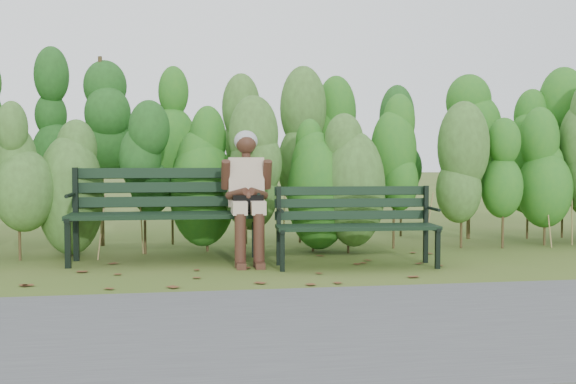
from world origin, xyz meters
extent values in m
plane|color=#3E5B1B|center=(0.00, 0.00, 0.00)|extent=(80.00, 80.00, 0.00)
cube|color=#474749|center=(0.00, -2.20, 0.01)|extent=(60.00, 2.50, 0.01)
cylinder|color=#47381E|center=(-2.75, 1.30, 0.40)|extent=(0.03, 0.03, 0.80)
ellipsoid|color=#296E21|center=(-2.75, 1.30, 1.04)|extent=(0.64, 0.64, 1.44)
cylinder|color=#47381E|center=(-2.14, 1.30, 0.40)|extent=(0.03, 0.03, 0.80)
ellipsoid|color=#296E21|center=(-2.14, 1.30, 1.04)|extent=(0.64, 0.64, 1.44)
cylinder|color=#47381E|center=(-1.53, 1.30, 0.40)|extent=(0.03, 0.03, 0.80)
ellipsoid|color=#296E21|center=(-1.53, 1.30, 1.04)|extent=(0.64, 0.64, 1.44)
cylinder|color=#47381E|center=(-0.92, 1.30, 0.40)|extent=(0.03, 0.03, 0.80)
ellipsoid|color=#296E21|center=(-0.92, 1.30, 1.04)|extent=(0.64, 0.64, 1.44)
cylinder|color=#47381E|center=(-0.31, 1.30, 0.40)|extent=(0.03, 0.03, 0.80)
ellipsoid|color=#296E21|center=(-0.31, 1.30, 1.04)|extent=(0.64, 0.64, 1.44)
cylinder|color=#47381E|center=(0.31, 1.30, 0.40)|extent=(0.03, 0.03, 0.80)
ellipsoid|color=#296E21|center=(0.31, 1.30, 1.04)|extent=(0.64, 0.64, 1.44)
cylinder|color=#47381E|center=(0.92, 1.30, 0.40)|extent=(0.03, 0.03, 0.80)
ellipsoid|color=#296E21|center=(0.92, 1.30, 1.04)|extent=(0.64, 0.64, 1.44)
cylinder|color=#47381E|center=(1.53, 1.30, 0.40)|extent=(0.03, 0.03, 0.80)
ellipsoid|color=#296E21|center=(1.53, 1.30, 1.04)|extent=(0.64, 0.64, 1.44)
cylinder|color=#47381E|center=(2.14, 1.30, 0.40)|extent=(0.03, 0.03, 0.80)
ellipsoid|color=#296E21|center=(2.14, 1.30, 1.04)|extent=(0.64, 0.64, 1.44)
cylinder|color=#47381E|center=(2.75, 1.30, 0.40)|extent=(0.03, 0.03, 0.80)
ellipsoid|color=#296E21|center=(2.75, 1.30, 1.04)|extent=(0.64, 0.64, 1.44)
cylinder|color=#47381E|center=(3.36, 1.30, 0.40)|extent=(0.03, 0.03, 0.80)
ellipsoid|color=#296E21|center=(3.36, 1.30, 1.04)|extent=(0.64, 0.64, 1.44)
cylinder|color=#47381E|center=(-2.69, 2.30, 0.55)|extent=(0.04, 0.04, 1.10)
ellipsoid|color=#1F4A1A|center=(-2.69, 2.30, 1.43)|extent=(0.70, 0.70, 1.98)
cylinder|color=#47381E|center=(-1.92, 2.30, 0.55)|extent=(0.04, 0.04, 1.10)
ellipsoid|color=#1F4A1A|center=(-1.92, 2.30, 1.43)|extent=(0.70, 0.70, 1.98)
cylinder|color=#47381E|center=(-1.15, 2.30, 0.55)|extent=(0.04, 0.04, 1.10)
ellipsoid|color=#1F4A1A|center=(-1.15, 2.30, 1.43)|extent=(0.70, 0.70, 1.98)
cylinder|color=#47381E|center=(-0.38, 2.30, 0.55)|extent=(0.04, 0.04, 1.10)
ellipsoid|color=#1F4A1A|center=(-0.38, 2.30, 1.43)|extent=(0.70, 0.70, 1.98)
cylinder|color=#47381E|center=(0.38, 2.30, 0.55)|extent=(0.04, 0.04, 1.10)
ellipsoid|color=#1F4A1A|center=(0.38, 2.30, 1.43)|extent=(0.70, 0.70, 1.98)
cylinder|color=#47381E|center=(1.15, 2.30, 0.55)|extent=(0.04, 0.04, 1.10)
ellipsoid|color=#1F4A1A|center=(1.15, 2.30, 1.43)|extent=(0.70, 0.70, 1.98)
cylinder|color=#47381E|center=(1.92, 2.30, 0.55)|extent=(0.04, 0.04, 1.10)
ellipsoid|color=#1F4A1A|center=(1.92, 2.30, 1.43)|extent=(0.70, 0.70, 1.98)
cylinder|color=#47381E|center=(2.69, 2.30, 0.55)|extent=(0.04, 0.04, 1.10)
ellipsoid|color=#1F4A1A|center=(2.69, 2.30, 1.43)|extent=(0.70, 0.70, 1.98)
cylinder|color=#47381E|center=(3.46, 2.30, 0.55)|extent=(0.04, 0.04, 1.10)
ellipsoid|color=#1F4A1A|center=(3.46, 2.30, 1.43)|extent=(0.70, 0.70, 1.98)
cylinder|color=#47381E|center=(4.22, 2.30, 0.55)|extent=(0.04, 0.04, 1.10)
ellipsoid|color=#1F4A1A|center=(4.22, 2.30, 1.43)|extent=(0.70, 0.70, 1.98)
cube|color=brown|center=(-0.67, -0.91, 0.00)|extent=(0.11, 0.10, 0.01)
cube|color=brown|center=(1.66, -0.25, 0.00)|extent=(0.10, 0.09, 0.01)
cube|color=brown|center=(-2.28, -0.51, 0.00)|extent=(0.11, 0.11, 0.01)
cube|color=brown|center=(-0.62, 0.71, 0.00)|extent=(0.11, 0.10, 0.01)
cube|color=brown|center=(-2.60, -0.42, 0.00)|extent=(0.11, 0.11, 0.01)
cube|color=brown|center=(-0.77, -0.82, 0.00)|extent=(0.11, 0.10, 0.01)
cube|color=brown|center=(1.47, 0.77, 0.00)|extent=(0.11, 0.11, 0.01)
cube|color=brown|center=(-1.91, -0.12, 0.00)|extent=(0.11, 0.11, 0.01)
cube|color=brown|center=(0.04, 0.14, 0.00)|extent=(0.08, 0.10, 0.01)
cube|color=brown|center=(0.77, -1.12, 0.00)|extent=(0.11, 0.11, 0.01)
cube|color=brown|center=(2.07, -0.60, 0.00)|extent=(0.11, 0.11, 0.01)
cube|color=brown|center=(1.19, 0.16, 0.00)|extent=(0.11, 0.11, 0.01)
cube|color=brown|center=(-0.23, -1.09, 0.00)|extent=(0.10, 0.08, 0.01)
cube|color=brown|center=(1.59, -0.51, 0.00)|extent=(0.10, 0.11, 0.01)
cube|color=brown|center=(-1.34, -0.20, 0.00)|extent=(0.09, 0.11, 0.01)
cube|color=brown|center=(-0.69, 0.13, 0.00)|extent=(0.09, 0.07, 0.01)
cube|color=brown|center=(1.72, -1.02, 0.00)|extent=(0.11, 0.09, 0.01)
cube|color=brown|center=(-0.12, 0.67, 0.00)|extent=(0.11, 0.10, 0.01)
cube|color=brown|center=(-1.03, -0.23, 0.00)|extent=(0.11, 0.10, 0.01)
cube|color=brown|center=(1.26, 0.96, 0.00)|extent=(0.11, 0.11, 0.01)
cube|color=brown|center=(-2.42, 0.46, 0.00)|extent=(0.11, 0.11, 0.01)
cube|color=brown|center=(-0.87, -0.95, 0.00)|extent=(0.11, 0.10, 0.01)
cube|color=brown|center=(-1.36, -0.44, 0.00)|extent=(0.11, 0.10, 0.01)
cube|color=black|center=(-1.24, 0.50, 0.50)|extent=(1.99, 0.16, 0.04)
cube|color=black|center=(-1.24, 0.64, 0.50)|extent=(1.99, 0.16, 0.04)
cube|color=black|center=(-1.23, 0.78, 0.50)|extent=(1.99, 0.16, 0.04)
cube|color=black|center=(-1.23, 0.92, 0.50)|extent=(1.99, 0.16, 0.04)
cube|color=black|center=(-1.23, 1.02, 0.62)|extent=(1.99, 0.10, 0.12)
cube|color=black|center=(-1.23, 1.04, 0.77)|extent=(1.99, 0.10, 0.12)
cube|color=black|center=(-1.23, 1.05, 0.93)|extent=(1.99, 0.10, 0.12)
cube|color=black|center=(-2.19, 0.51, 0.25)|extent=(0.06, 0.06, 0.50)
cube|color=black|center=(-2.18, 0.98, 0.50)|extent=(0.06, 0.06, 0.99)
cube|color=black|center=(-2.19, 0.73, 0.48)|extent=(0.07, 0.55, 0.04)
cylinder|color=black|center=(-2.19, 0.67, 0.72)|extent=(0.05, 0.42, 0.04)
cube|color=black|center=(-0.29, 0.47, 0.25)|extent=(0.06, 0.06, 0.50)
cube|color=black|center=(-0.28, 0.95, 0.50)|extent=(0.06, 0.06, 0.99)
cube|color=black|center=(-0.28, 0.69, 0.48)|extent=(0.07, 0.55, 0.04)
cylinder|color=black|center=(-0.29, 0.64, 0.72)|extent=(0.05, 0.42, 0.04)
cube|color=black|center=(0.66, -0.04, 0.40)|extent=(1.62, 0.18, 0.04)
cube|color=black|center=(0.66, 0.07, 0.40)|extent=(1.62, 0.18, 0.04)
cube|color=black|center=(0.67, 0.18, 0.40)|extent=(1.62, 0.18, 0.04)
cube|color=black|center=(0.68, 0.30, 0.40)|extent=(1.62, 0.18, 0.04)
cube|color=black|center=(0.68, 0.38, 0.50)|extent=(1.62, 0.13, 0.09)
cube|color=black|center=(0.68, 0.39, 0.63)|extent=(1.62, 0.13, 0.09)
cube|color=black|center=(0.68, 0.41, 0.75)|extent=(1.62, 0.13, 0.09)
cube|color=black|center=(-0.11, -0.01, 0.20)|extent=(0.05, 0.05, 0.40)
cube|color=black|center=(-0.09, 0.37, 0.40)|extent=(0.05, 0.05, 0.81)
cube|color=black|center=(-0.10, 0.17, 0.39)|extent=(0.07, 0.45, 0.04)
cylinder|color=black|center=(-0.11, 0.12, 0.58)|extent=(0.05, 0.34, 0.03)
cube|color=black|center=(1.43, -0.09, 0.20)|extent=(0.05, 0.05, 0.40)
cube|color=black|center=(1.45, 0.29, 0.40)|extent=(0.05, 0.05, 0.81)
cube|color=black|center=(1.44, 0.09, 0.39)|extent=(0.07, 0.45, 0.04)
cylinder|color=black|center=(1.44, 0.04, 0.58)|extent=(0.05, 0.34, 0.03)
cube|color=#C5AB95|center=(-0.49, 0.48, 0.59)|extent=(0.15, 0.44, 0.14)
cube|color=#C5AB95|center=(-0.30, 0.48, 0.59)|extent=(0.15, 0.44, 0.14)
cylinder|color=#412418|center=(-0.49, 0.30, 0.27)|extent=(0.12, 0.12, 0.54)
cylinder|color=#412418|center=(-0.30, 0.30, 0.27)|extent=(0.12, 0.12, 0.54)
cube|color=#412418|center=(-0.49, 0.22, 0.03)|extent=(0.10, 0.21, 0.06)
cube|color=#412418|center=(-0.31, 0.22, 0.03)|extent=(0.10, 0.21, 0.06)
cube|color=#C5AB95|center=(-0.39, 0.76, 0.83)|extent=(0.38, 0.27, 0.54)
cylinder|color=#412418|center=(-0.39, 0.74, 1.11)|extent=(0.09, 0.09, 0.10)
sphere|color=#412418|center=(-0.39, 0.73, 1.25)|extent=(0.22, 0.22, 0.22)
ellipsoid|color=gray|center=(-0.39, 0.75, 1.27)|extent=(0.25, 0.24, 0.23)
cylinder|color=#412418|center=(-0.61, 0.68, 0.92)|extent=(0.10, 0.22, 0.32)
cylinder|color=#412418|center=(-0.17, 0.67, 0.92)|extent=(0.10, 0.22, 0.32)
cylinder|color=#412418|center=(-0.50, 0.54, 0.73)|extent=(0.24, 0.28, 0.14)
cylinder|color=#412418|center=(-0.28, 0.54, 0.73)|extent=(0.24, 0.27, 0.14)
sphere|color=#412418|center=(-0.39, 0.48, 0.71)|extent=(0.11, 0.11, 0.11)
cube|color=black|center=(-0.39, 0.49, 0.63)|extent=(0.31, 0.13, 0.17)
camera|label=1|loc=(-1.06, -6.39, 1.11)|focal=42.00mm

